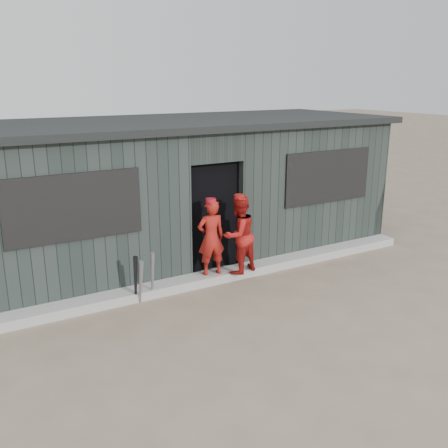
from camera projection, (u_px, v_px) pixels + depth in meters
ground at (286, 321)px, 7.15m from camera, size 80.00×80.00×0.00m
curb at (223, 275)px, 8.64m from camera, size 8.00×0.36×0.15m
bat_left at (141, 282)px, 7.57m from camera, size 0.08×0.26×0.75m
bat_mid at (152, 276)px, 7.74m from camera, size 0.09×0.22×0.81m
bat_right at (136, 280)px, 7.58m from camera, size 0.10×0.22×0.80m
player_red_left at (211, 238)px, 8.32m from camera, size 0.51×0.37×1.29m
player_red_right at (239, 235)px, 8.40m from camera, size 0.75×0.64×1.34m
player_grey_back at (223, 229)px, 9.15m from camera, size 0.76×0.59×1.38m
dugout at (180, 189)px, 9.71m from camera, size 8.30×3.30×2.62m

